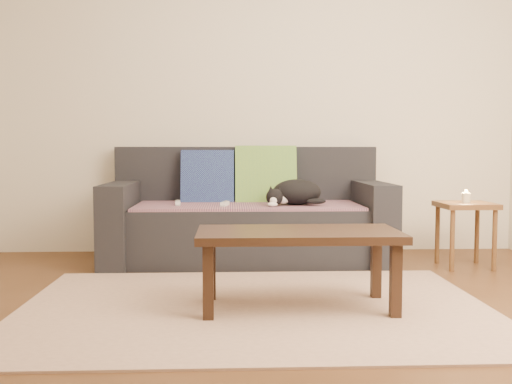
% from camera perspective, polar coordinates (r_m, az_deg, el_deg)
% --- Properties ---
extents(ground, '(4.50, 4.50, 0.00)m').
position_cam_1_polar(ground, '(3.11, 0.02, -11.76)').
color(ground, brown).
rests_on(ground, ground).
extents(back_wall, '(4.50, 0.04, 2.60)m').
position_cam_1_polar(back_wall, '(5.01, -0.97, 9.24)').
color(back_wall, beige).
rests_on(back_wall, ground).
extents(sofa, '(2.10, 0.94, 0.87)m').
position_cam_1_polar(sofa, '(4.59, -0.82, -2.67)').
color(sofa, '#232328').
rests_on(sofa, ground).
extents(throw_blanket, '(1.66, 0.74, 0.02)m').
position_cam_1_polar(throw_blanket, '(4.49, -0.79, -1.28)').
color(throw_blanket, '#422648').
rests_on(throw_blanket, sofa).
extents(cushion_navy, '(0.42, 0.19, 0.43)m').
position_cam_1_polar(cushion_navy, '(4.74, -4.63, 1.41)').
color(cushion_navy, '#15124E').
rests_on(cushion_navy, throw_blanket).
extents(cushion_green, '(0.48, 0.22, 0.50)m').
position_cam_1_polar(cushion_green, '(4.74, 0.93, 1.43)').
color(cushion_green, '#0E5B4B').
rests_on(cushion_green, throw_blanket).
extents(cat, '(0.44, 0.32, 0.19)m').
position_cam_1_polar(cat, '(4.41, 3.73, -0.06)').
color(cat, black).
rests_on(cat, throw_blanket).
extents(wii_remote_a, '(0.05, 0.15, 0.03)m').
position_cam_1_polar(wii_remote_a, '(4.45, -7.46, -1.04)').
color(wii_remote_a, white).
rests_on(wii_remote_a, throw_blanket).
extents(wii_remote_b, '(0.07, 0.15, 0.03)m').
position_cam_1_polar(wii_remote_b, '(4.35, -2.99, -1.12)').
color(wii_remote_b, white).
rests_on(wii_remote_b, throw_blanket).
extents(side_table, '(0.37, 0.37, 0.47)m').
position_cam_1_polar(side_table, '(4.56, 19.33, -1.98)').
color(side_table, brown).
rests_on(side_table, ground).
extents(candle, '(0.06, 0.06, 0.09)m').
position_cam_1_polar(candle, '(4.55, 19.37, -0.48)').
color(candle, beige).
rests_on(candle, side_table).
extents(rug, '(2.50, 1.80, 0.01)m').
position_cam_1_polar(rug, '(3.25, -0.09, -10.94)').
color(rug, tan).
rests_on(rug, ground).
extents(coffee_table, '(1.06, 0.53, 0.42)m').
position_cam_1_polar(coffee_table, '(3.16, 4.04, -4.62)').
color(coffee_table, black).
rests_on(coffee_table, rug).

